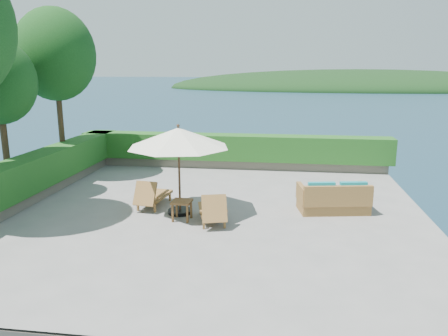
# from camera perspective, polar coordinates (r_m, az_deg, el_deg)

# --- Properties ---
(ground) EXTENTS (12.00, 12.00, 0.00)m
(ground) POSITION_cam_1_polar(r_m,az_deg,el_deg) (12.39, -1.90, -5.74)
(ground) COLOR gray
(ground) RESTS_ON ground
(foundation) EXTENTS (12.00, 12.00, 3.00)m
(foundation) POSITION_cam_1_polar(r_m,az_deg,el_deg) (12.97, -1.85, -12.24)
(foundation) COLOR #5F584C
(foundation) RESTS_ON ocean
(ocean) EXTENTS (600.00, 600.00, 0.00)m
(ocean) POSITION_cam_1_polar(r_m,az_deg,el_deg) (13.65, -1.80, -17.75)
(ocean) COLOR #142B40
(ocean) RESTS_ON ground
(offshore_island) EXTENTS (126.00, 57.60, 12.60)m
(offshore_island) POSITION_cam_1_polar(r_m,az_deg,el_deg) (153.44, 16.85, 9.90)
(offshore_island) COLOR black
(offshore_island) RESTS_ON ocean
(planter_wall_far) EXTENTS (12.00, 0.60, 0.36)m
(planter_wall_far) POSITION_cam_1_polar(r_m,az_deg,el_deg) (17.69, 1.20, 0.61)
(planter_wall_far) COLOR #6B6356
(planter_wall_far) RESTS_ON ground
(planter_wall_left) EXTENTS (0.60, 12.00, 0.36)m
(planter_wall_left) POSITION_cam_1_polar(r_m,az_deg,el_deg) (14.36, -24.55, -3.55)
(planter_wall_left) COLOR #6B6356
(planter_wall_left) RESTS_ON ground
(hedge_far) EXTENTS (12.40, 0.90, 1.00)m
(hedge_far) POSITION_cam_1_polar(r_m,az_deg,el_deg) (17.55, 1.21, 2.74)
(hedge_far) COLOR #1B4714
(hedge_far) RESTS_ON planter_wall_far
(hedge_left) EXTENTS (0.90, 12.40, 1.00)m
(hedge_left) POSITION_cam_1_polar(r_m,az_deg,el_deg) (14.20, -24.80, -0.96)
(hedge_left) COLOR #1B4714
(hedge_left) RESTS_ON planter_wall_left
(tree_far) EXTENTS (2.80, 2.80, 6.03)m
(tree_far) POSITION_cam_1_polar(r_m,az_deg,el_deg) (16.80, -21.20, 13.61)
(tree_far) COLOR #482F1B
(tree_far) RESTS_ON ground
(patio_umbrella) EXTENTS (3.25, 3.25, 2.51)m
(patio_umbrella) POSITION_cam_1_polar(r_m,az_deg,el_deg) (11.82, -5.97, 3.86)
(patio_umbrella) COLOR black
(patio_umbrella) RESTS_ON ground
(lounge_left) EXTENTS (0.80, 1.57, 0.87)m
(lounge_left) POSITION_cam_1_polar(r_m,az_deg,el_deg) (12.86, -9.36, -3.51)
(lounge_left) COLOR olive
(lounge_left) RESTS_ON ground
(lounge_right) EXTENTS (0.99, 1.63, 0.88)m
(lounge_right) POSITION_cam_1_polar(r_m,az_deg,el_deg) (11.43, -1.51, -5.44)
(lounge_right) COLOR olive
(lounge_right) RESTS_ON ground
(side_table) EXTENTS (0.53, 0.53, 0.54)m
(side_table) POSITION_cam_1_polar(r_m,az_deg,el_deg) (11.66, -5.53, -4.72)
(side_table) COLOR brown
(side_table) RESTS_ON ground
(wicker_loveseat) EXTENTS (2.07, 1.32, 0.94)m
(wicker_loveseat) POSITION_cam_1_polar(r_m,az_deg,el_deg) (12.65, 14.14, -4.01)
(wicker_loveseat) COLOR olive
(wicker_loveseat) RESTS_ON ground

